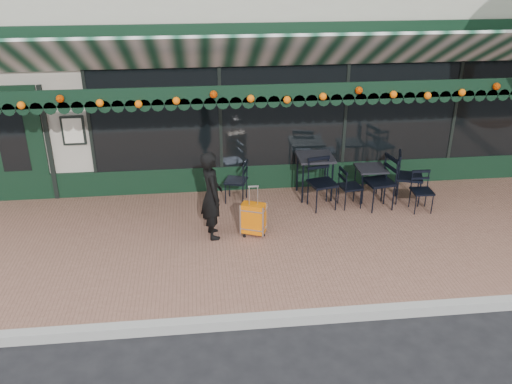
{
  "coord_description": "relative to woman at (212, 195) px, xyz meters",
  "views": [
    {
      "loc": [
        -1.42,
        -5.84,
        4.61
      ],
      "look_at": [
        -0.59,
        1.6,
        1.17
      ],
      "focal_mm": 38.0,
      "sensor_mm": 36.0,
      "label": 1
    }
  ],
  "objects": [
    {
      "name": "ground",
      "position": [
        1.25,
        -2.16,
        -0.89
      ],
      "size": [
        80.0,
        80.0,
        0.0
      ],
      "primitive_type": "plane",
      "color": "black",
      "rests_on": "ground"
    },
    {
      "name": "sidewalk",
      "position": [
        1.25,
        -0.16,
        -0.82
      ],
      "size": [
        18.0,
        4.0,
        0.15
      ],
      "primitive_type": "cube",
      "color": "brown",
      "rests_on": "ground"
    },
    {
      "name": "curb",
      "position": [
        1.25,
        -2.24,
        -0.82
      ],
      "size": [
        18.0,
        0.16,
        0.15
      ],
      "primitive_type": "cube",
      "color": "#9E9E99",
      "rests_on": "ground"
    },
    {
      "name": "restaurant_building",
      "position": [
        1.25,
        5.68,
        1.38
      ],
      "size": [
        12.0,
        9.6,
        4.5
      ],
      "color": "#A59E8F",
      "rests_on": "ground"
    },
    {
      "name": "woman",
      "position": [
        0.0,
        0.0,
        0.0
      ],
      "size": [
        0.45,
        0.6,
        1.49
      ],
      "primitive_type": "imported",
      "rotation": [
        0.0,
        0.0,
        1.75
      ],
      "color": "black",
      "rests_on": "sidewalk"
    },
    {
      "name": "suitcase",
      "position": [
        0.68,
        -0.05,
        -0.45
      ],
      "size": [
        0.44,
        0.35,
        0.89
      ],
      "rotation": [
        0.0,
        0.0,
        -0.39
      ],
      "color": "#DA6406",
      "rests_on": "sidewalk"
    },
    {
      "name": "cafe_table_a",
      "position": [
        3.01,
        1.08,
        -0.15
      ],
      "size": [
        0.54,
        0.54,
        0.66
      ],
      "color": "black",
      "rests_on": "sidewalk"
    },
    {
      "name": "cafe_table_b",
      "position": [
        2.0,
        1.36,
        -0.0
      ],
      "size": [
        0.67,
        0.67,
        0.83
      ],
      "color": "black",
      "rests_on": "sidewalk"
    },
    {
      "name": "chair_a_left",
      "position": [
        3.07,
        0.74,
        -0.24
      ],
      "size": [
        0.58,
        0.58,
        1.0
      ],
      "primitive_type": null,
      "rotation": [
        0.0,
        0.0,
        -1.39
      ],
      "color": "black",
      "rests_on": "sidewalk"
    },
    {
      "name": "chair_a_right",
      "position": [
        3.71,
        0.93,
        -0.25
      ],
      "size": [
        0.62,
        0.62,
        0.98
      ],
      "primitive_type": null,
      "rotation": [
        0.0,
        0.0,
        1.25
      ],
      "color": "black",
      "rests_on": "sidewalk"
    },
    {
      "name": "chair_a_front",
      "position": [
        3.81,
        0.52,
        -0.37
      ],
      "size": [
        0.39,
        0.39,
        0.75
      ],
      "primitive_type": null,
      "rotation": [
        0.0,
        0.0,
        -0.03
      ],
      "color": "black",
      "rests_on": "sidewalk"
    },
    {
      "name": "chair_b_left",
      "position": [
        0.49,
        1.3,
        -0.34
      ],
      "size": [
        0.51,
        0.51,
        0.81
      ],
      "primitive_type": null,
      "rotation": [
        0.0,
        0.0,
        -1.87
      ],
      "color": "black",
      "rests_on": "sidewalk"
    },
    {
      "name": "chair_b_right",
      "position": [
        2.57,
        0.84,
        -0.36
      ],
      "size": [
        0.44,
        0.44,
        0.77
      ],
      "primitive_type": null,
      "rotation": [
        0.0,
        0.0,
        1.73
      ],
      "color": "black",
      "rests_on": "sidewalk"
    },
    {
      "name": "chair_b_front",
      "position": [
        2.04,
        0.84,
        -0.27
      ],
      "size": [
        0.57,
        0.57,
        0.95
      ],
      "primitive_type": null,
      "rotation": [
        0.0,
        0.0,
        0.21
      ],
      "color": "black",
      "rests_on": "sidewalk"
    }
  ]
}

